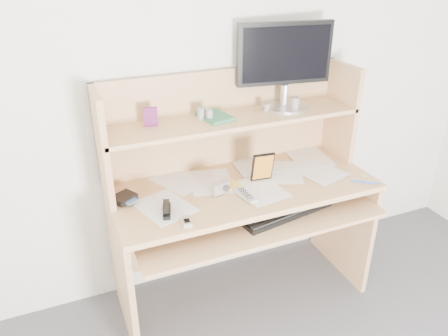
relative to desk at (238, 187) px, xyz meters
name	(u,v)px	position (x,y,z in m)	size (l,w,h in m)	color
back_wall	(221,77)	(0.00, 0.24, 0.56)	(3.60, 0.04, 2.50)	silver
desk	(238,187)	(0.00, 0.00, 0.00)	(1.40, 0.70, 1.30)	tan
paper_clutter	(244,184)	(0.00, -0.08, 0.06)	(1.32, 0.54, 0.01)	white
keyboard	(283,209)	(0.14, -0.26, -0.03)	(0.54, 0.27, 0.04)	black
tv_remote	(245,195)	(-0.05, -0.20, 0.07)	(0.04, 0.16, 0.02)	#A6A5A0
flip_phone	(186,221)	(-0.40, -0.31, 0.07)	(0.04, 0.08, 0.02)	silver
stapler	(167,209)	(-0.45, -0.19, 0.08)	(0.03, 0.13, 0.04)	black
wallet	(124,198)	(-0.62, 0.00, 0.08)	(0.11, 0.09, 0.03)	black
sticky_note_pad	(231,185)	(-0.07, -0.07, 0.06)	(0.08, 0.08, 0.01)	#FAFF43
digital_camera	(220,188)	(-0.15, -0.12, 0.09)	(0.10, 0.04, 0.06)	#B4B4B6
game_case	(263,167)	(0.10, -0.08, 0.14)	(0.12, 0.01, 0.17)	black
blue_pen	(365,182)	(0.60, -0.32, 0.07)	(0.01, 0.01, 0.15)	blue
card_box	(151,117)	(-0.43, 0.11, 0.43)	(0.07, 0.02, 0.10)	#A21519
shelf_book	(215,117)	(-0.10, 0.09, 0.40)	(0.13, 0.19, 0.02)	#34834C
chip_stack_a	(201,114)	(-0.17, 0.10, 0.42)	(0.04, 0.04, 0.06)	black
chip_stack_b	(209,115)	(-0.14, 0.06, 0.42)	(0.04, 0.04, 0.06)	silver
chip_stack_c	(267,108)	(0.20, 0.08, 0.41)	(0.04, 0.04, 0.04)	black
chip_stack_d	(295,104)	(0.35, 0.03, 0.42)	(0.04, 0.04, 0.07)	white
monitor	(285,63)	(0.32, 0.13, 0.63)	(0.53, 0.26, 0.46)	#B1B1B6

